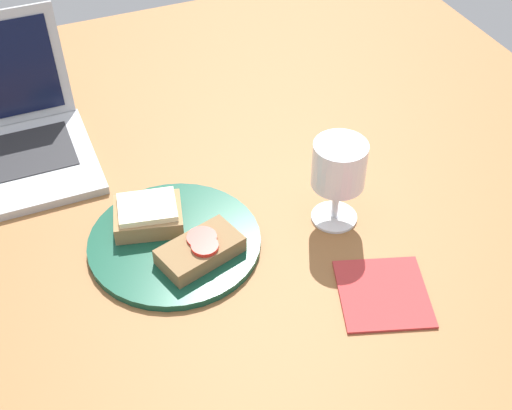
{
  "coord_description": "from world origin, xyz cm",
  "views": [
    {
      "loc": [
        -22.45,
        -67.96,
        73.41
      ],
      "look_at": [
        5.33,
        -1.19,
        8.0
      ],
      "focal_mm": 50.0,
      "sensor_mm": 36.0,
      "label": 1
    }
  ],
  "objects_px": {
    "sandwich_with_cheese": "(148,215)",
    "wine_glass": "(339,168)",
    "napkin": "(383,293)",
    "plate": "(175,242)",
    "sandwich_with_tomato": "(200,250)"
  },
  "relations": [
    {
      "from": "napkin",
      "to": "sandwich_with_cheese",
      "type": "bearing_deg",
      "value": 136.13
    },
    {
      "from": "sandwich_with_cheese",
      "to": "wine_glass",
      "type": "relative_size",
      "value": 0.83
    },
    {
      "from": "wine_glass",
      "to": "napkin",
      "type": "relative_size",
      "value": 1.1
    },
    {
      "from": "plate",
      "to": "sandwich_with_cheese",
      "type": "bearing_deg",
      "value": 116.87
    },
    {
      "from": "sandwich_with_cheese",
      "to": "napkin",
      "type": "bearing_deg",
      "value": -43.87
    },
    {
      "from": "sandwich_with_tomato",
      "to": "plate",
      "type": "bearing_deg",
      "value": 117.3
    },
    {
      "from": "plate",
      "to": "napkin",
      "type": "distance_m",
      "value": 0.29
    },
    {
      "from": "sandwich_with_cheese",
      "to": "plate",
      "type": "bearing_deg",
      "value": -63.13
    },
    {
      "from": "sandwich_with_tomato",
      "to": "napkin",
      "type": "xyz_separation_m",
      "value": [
        0.2,
        -0.14,
        -0.02
      ]
    },
    {
      "from": "plate",
      "to": "wine_glass",
      "type": "xyz_separation_m",
      "value": [
        0.23,
        -0.04,
        0.09
      ]
    },
    {
      "from": "wine_glass",
      "to": "sandwich_with_tomato",
      "type": "bearing_deg",
      "value": -177.54
    },
    {
      "from": "napkin",
      "to": "sandwich_with_tomato",
      "type": "bearing_deg",
      "value": 143.83
    },
    {
      "from": "plate",
      "to": "sandwich_with_cheese",
      "type": "distance_m",
      "value": 0.05
    },
    {
      "from": "plate",
      "to": "napkin",
      "type": "relative_size",
      "value": 1.98
    },
    {
      "from": "plate",
      "to": "sandwich_with_tomato",
      "type": "relative_size",
      "value": 1.93
    }
  ]
}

